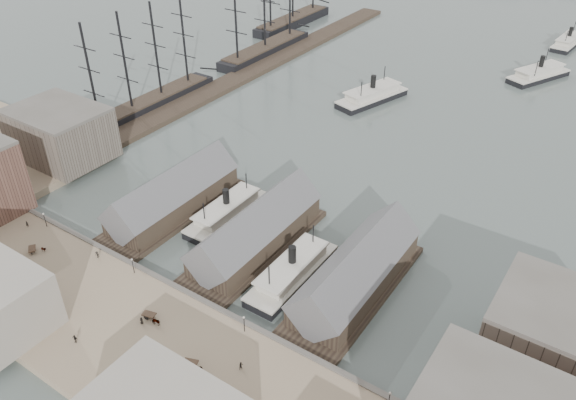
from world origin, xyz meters
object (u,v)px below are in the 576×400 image
Objects in this scene: horse_cart_right at (196,370)px; horse_cart_center at (154,320)px; horse_cart_left at (40,249)px; ferry_docked_west at (227,211)px.

horse_cart_center is at bearing 52.84° from horse_cart_right.
horse_cart_center and horse_cart_right have the same top height.
horse_cart_left is 52.29m from horse_cart_right.
horse_cart_left is (-24.90, -35.97, 0.64)m from ferry_docked_west.
horse_cart_center reaches higher than horse_cart_left.
ferry_docked_west is 39.17m from horse_cart_center.
ferry_docked_west is 43.75m from horse_cart_left.
horse_cart_center is 1.03× the size of horse_cart_right.
ferry_docked_west is at bearing 3.84° from horse_cart_center.
horse_cart_left is at bearing 63.47° from horse_cart_right.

